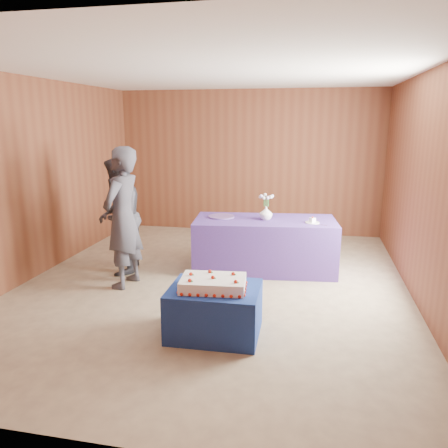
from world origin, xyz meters
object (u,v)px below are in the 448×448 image
(serving_table, at_px, (265,245))
(vase, at_px, (266,213))
(sheet_cake, at_px, (213,283))
(cake_table, at_px, (215,311))
(guest_right, at_px, (119,216))
(guest_left, at_px, (123,218))

(serving_table, bearing_deg, vase, -53.08)
(sheet_cake, bearing_deg, cake_table, 74.49)
(sheet_cake, bearing_deg, guest_right, 131.48)
(sheet_cake, bearing_deg, vase, 76.65)
(serving_table, xyz_separation_m, sheet_cake, (-0.27, -2.12, 0.18))
(cake_table, relative_size, vase, 4.70)
(sheet_cake, bearing_deg, guest_left, 136.32)
(vase, height_order, guest_right, guest_right)
(serving_table, relative_size, guest_right, 1.22)
(cake_table, height_order, guest_left, guest_left)
(cake_table, height_order, sheet_cake, sheet_cake)
(cake_table, height_order, guest_right, guest_right)
(sheet_cake, height_order, vase, vase)
(serving_table, bearing_deg, sheet_cake, -103.74)
(serving_table, height_order, vase, vase)
(guest_left, xyz_separation_m, guest_right, (-0.28, 0.47, -0.09))
(cake_table, xyz_separation_m, serving_table, (0.26, 2.09, 0.12))
(vase, height_order, guest_left, guest_left)
(sheet_cake, relative_size, vase, 3.67)
(cake_table, bearing_deg, vase, 81.14)
(vase, bearing_deg, sheet_cake, -97.53)
(serving_table, height_order, sheet_cake, serving_table)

